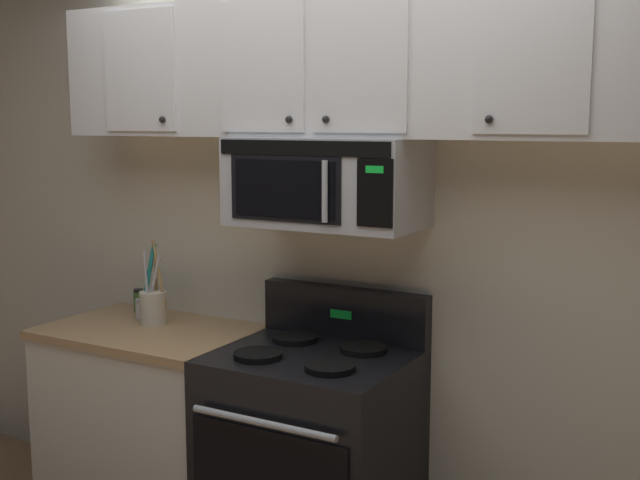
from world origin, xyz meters
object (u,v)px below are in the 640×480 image
utensil_crock_cream (153,304)px  spice_jar (139,301)px  over_range_microwave (326,182)px  salt_shaker (141,309)px  stove_range (312,458)px

utensil_crock_cream → spice_jar: size_ratio=3.37×
over_range_microwave → utensil_crock_cream: size_ratio=1.97×
utensil_crock_cream → salt_shaker: 0.14m
stove_range → salt_shaker: bearing=173.3°
salt_shaker → spice_jar: spice_jar is taller
utensil_crock_cream → over_range_microwave: bearing=3.4°
utensil_crock_cream → spice_jar: (-0.21, 0.14, -0.04)m
stove_range → utensil_crock_cream: utensil_crock_cream is taller
over_range_microwave → salt_shaker: size_ratio=8.27×
utensil_crock_cream → salt_shaker: utensil_crock_cream is taller
over_range_microwave → salt_shaker: bearing=180.0°
stove_range → over_range_microwave: size_ratio=1.47×
salt_shaker → spice_jar: 0.13m
salt_shaker → spice_jar: size_ratio=0.80×
spice_jar → over_range_microwave: bearing=-4.6°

